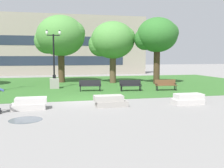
% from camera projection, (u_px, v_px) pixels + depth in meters
% --- Properties ---
extents(ground_plane, '(140.00, 140.00, 0.00)m').
position_uv_depth(ground_plane, '(83.00, 101.00, 16.97)').
color(ground_plane, gray).
extents(grass_lawn, '(40.00, 20.00, 0.02)m').
position_uv_depth(grass_lawn, '(72.00, 84.00, 26.66)').
color(grass_lawn, '#336628').
rests_on(grass_lawn, ground).
extents(concrete_block_center, '(1.87, 0.90, 0.64)m').
position_uv_depth(concrete_block_center, '(30.00, 104.00, 14.23)').
color(concrete_block_center, '#BCB7B2').
rests_on(concrete_block_center, ground).
extents(concrete_block_left, '(1.91, 0.90, 0.64)m').
position_uv_depth(concrete_block_left, '(110.00, 101.00, 15.06)').
color(concrete_block_left, '#9E9991').
rests_on(concrete_block_left, ground).
extents(concrete_block_right, '(1.80, 0.90, 0.64)m').
position_uv_depth(concrete_block_right, '(188.00, 99.00, 15.70)').
color(concrete_block_right, '#BCB7B2').
rests_on(concrete_block_right, ground).
extents(puddle, '(1.50, 1.50, 0.01)m').
position_uv_depth(puddle, '(26.00, 120.00, 11.85)').
color(puddle, '#47515B').
rests_on(puddle, ground).
extents(park_bench_near_left, '(1.84, 0.67, 0.90)m').
position_uv_depth(park_bench_near_left, '(166.00, 84.00, 21.95)').
color(park_bench_near_left, brown).
rests_on(park_bench_near_left, grass_lawn).
extents(park_bench_near_right, '(1.85, 0.74, 0.90)m').
position_uv_depth(park_bench_near_right, '(90.00, 85.00, 21.54)').
color(park_bench_near_right, black).
rests_on(park_bench_near_right, grass_lawn).
extents(park_bench_far_left, '(1.82, 0.61, 0.90)m').
position_uv_depth(park_bench_far_left, '(131.00, 85.00, 21.61)').
color(park_bench_far_left, black).
rests_on(park_bench_far_left, grass_lawn).
extents(lamp_post_left, '(1.32, 0.80, 5.18)m').
position_uv_depth(lamp_post_left, '(54.00, 77.00, 23.32)').
color(lamp_post_left, gray).
rests_on(lamp_post_left, grass_lawn).
extents(tree_far_right, '(5.45, 5.19, 7.28)m').
position_uv_depth(tree_far_right, '(60.00, 36.00, 28.40)').
color(tree_far_right, '#4C3823').
rests_on(tree_far_right, grass_lawn).
extents(tree_far_left, '(4.88, 4.65, 6.55)m').
position_uv_depth(tree_far_left, '(112.00, 41.00, 27.90)').
color(tree_far_left, brown).
rests_on(tree_far_left, grass_lawn).
extents(tree_near_left, '(4.38, 4.17, 6.81)m').
position_uv_depth(tree_near_left, '(157.00, 36.00, 26.87)').
color(tree_near_left, '#42301E').
rests_on(tree_near_left, grass_lawn).
extents(building_facade_distant, '(31.11, 1.03, 9.25)m').
position_uv_depth(building_facade_distant, '(48.00, 45.00, 39.68)').
color(building_facade_distant, gray).
rests_on(building_facade_distant, ground).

